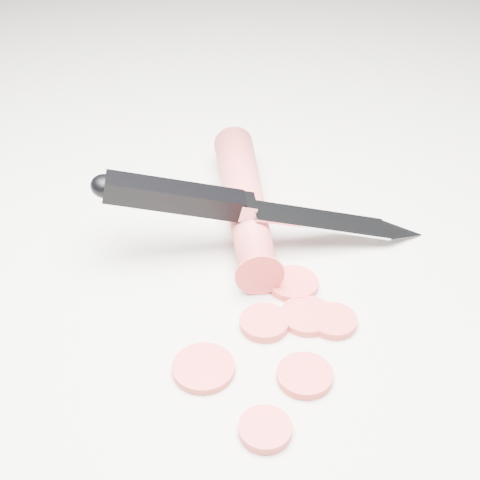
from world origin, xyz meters
name	(u,v)px	position (x,y,z in m)	size (l,w,h in m)	color
ground	(253,290)	(0.00, 0.00, 0.00)	(2.40, 2.40, 0.00)	silver
carrot	(245,201)	(0.02, 0.09, 0.02)	(0.03, 0.03, 0.19)	#E54B47
carrot_slice_0	(264,323)	(0.00, -0.04, 0.00)	(0.03, 0.03, 0.01)	#DF3D3B
carrot_slice_1	(305,376)	(0.00, -0.09, 0.00)	(0.04, 0.04, 0.01)	#DF3D3B
carrot_slice_2	(307,316)	(0.03, -0.04, 0.00)	(0.04, 0.04, 0.01)	#DF3D3B
carrot_slice_3	(333,321)	(0.04, -0.05, 0.00)	(0.03, 0.03, 0.01)	#DF3D3B
carrot_slice_4	(293,284)	(0.03, -0.01, 0.00)	(0.04, 0.04, 0.01)	#DF3D3B
carrot_slice_5	(204,368)	(-0.06, -0.07, 0.00)	(0.04, 0.04, 0.01)	#DF3D3B
carrot_slice_6	(265,429)	(-0.03, -0.12, 0.00)	(0.03, 0.03, 0.01)	#DF3D3B
kitchen_knife	(265,206)	(0.03, 0.05, 0.04)	(0.27, 0.08, 0.08)	#B5B8BC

